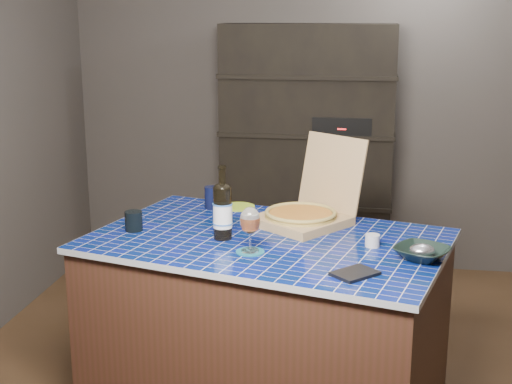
% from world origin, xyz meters
% --- Properties ---
extents(room, '(3.50, 3.50, 3.50)m').
position_xyz_m(room, '(0.00, 0.00, 1.25)').
color(room, '#533823').
rests_on(room, ground).
extents(shelving_unit, '(1.20, 0.41, 1.80)m').
position_xyz_m(shelving_unit, '(0.00, 1.53, 0.90)').
color(shelving_unit, black).
rests_on(shelving_unit, floor).
extents(kitchen_island, '(1.79, 1.38, 0.87)m').
position_xyz_m(kitchen_island, '(-0.02, -0.38, 0.44)').
color(kitchen_island, '#45251B').
rests_on(kitchen_island, floor).
extents(pizza_box, '(0.58, 0.59, 0.41)m').
position_xyz_m(pizza_box, '(0.13, -0.14, 0.93)').
color(pizza_box, tan).
rests_on(pizza_box, kitchen_island).
extents(mead_bottle, '(0.09, 0.09, 0.34)m').
position_xyz_m(mead_bottle, '(-0.22, -0.42, 1.01)').
color(mead_bottle, black).
rests_on(mead_bottle, kitchen_island).
extents(teal_trivet, '(0.12, 0.12, 0.01)m').
position_xyz_m(teal_trivet, '(-0.06, -0.59, 0.87)').
color(teal_trivet, '#165E72').
rests_on(teal_trivet, kitchen_island).
extents(wine_glass, '(0.09, 0.09, 0.20)m').
position_xyz_m(wine_glass, '(-0.06, -0.59, 1.01)').
color(wine_glass, white).
rests_on(wine_glass, teal_trivet).
extents(tumbler, '(0.08, 0.08, 0.09)m').
position_xyz_m(tumbler, '(-0.66, -0.36, 0.92)').
color(tumbler, black).
rests_on(tumbler, kitchen_island).
extents(dvd_case, '(0.21, 0.21, 0.01)m').
position_xyz_m(dvd_case, '(0.39, -0.80, 0.88)').
color(dvd_case, black).
rests_on(dvd_case, kitchen_island).
extents(bowl, '(0.30, 0.30, 0.05)m').
position_xyz_m(bowl, '(0.66, -0.57, 0.90)').
color(bowl, black).
rests_on(bowl, kitchen_island).
extents(foil_contents, '(0.11, 0.09, 0.05)m').
position_xyz_m(foil_contents, '(0.66, -0.57, 0.91)').
color(foil_contents, silver).
rests_on(foil_contents, bowl).
extents(white_jar, '(0.06, 0.06, 0.06)m').
position_xyz_m(white_jar, '(0.46, -0.43, 0.90)').
color(white_jar, silver).
rests_on(white_jar, kitchen_island).
extents(navy_cup, '(0.07, 0.07, 0.12)m').
position_xyz_m(navy_cup, '(-0.38, 0.08, 0.93)').
color(navy_cup, black).
rests_on(navy_cup, kitchen_island).
extents(green_trivet, '(0.18, 0.18, 0.01)m').
position_xyz_m(green_trivet, '(-0.25, 0.12, 0.87)').
color(green_trivet, '#99BD28').
rests_on(green_trivet, kitchen_island).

